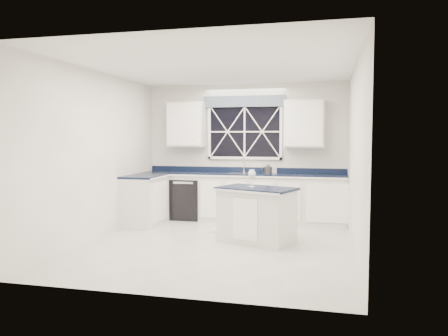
% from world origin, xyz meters
% --- Properties ---
extents(ground, '(4.50, 4.50, 0.00)m').
position_xyz_m(ground, '(0.00, 0.00, 0.00)').
color(ground, '#AEAEA9').
rests_on(ground, ground).
extents(back_wall, '(4.00, 0.10, 2.70)m').
position_xyz_m(back_wall, '(0.00, 2.25, 1.35)').
color(back_wall, white).
rests_on(back_wall, ground).
extents(base_cabinets, '(3.99, 1.60, 0.90)m').
position_xyz_m(base_cabinets, '(-0.33, 1.78, 0.45)').
color(base_cabinets, silver).
rests_on(base_cabinets, ground).
extents(countertop, '(3.98, 0.64, 0.04)m').
position_xyz_m(countertop, '(0.00, 1.95, 0.92)').
color(countertop, black).
rests_on(countertop, base_cabinets).
extents(dishwasher, '(0.60, 0.58, 0.82)m').
position_xyz_m(dishwasher, '(-1.10, 1.95, 0.41)').
color(dishwasher, black).
rests_on(dishwasher, ground).
extents(window, '(1.65, 0.09, 1.26)m').
position_xyz_m(window, '(0.00, 2.20, 1.83)').
color(window, black).
rests_on(window, ground).
extents(upper_cabinets, '(3.10, 0.34, 0.90)m').
position_xyz_m(upper_cabinets, '(0.00, 2.08, 1.90)').
color(upper_cabinets, silver).
rests_on(upper_cabinets, ground).
extents(faucet, '(0.05, 0.20, 0.30)m').
position_xyz_m(faucet, '(0.00, 2.14, 1.10)').
color(faucet, silver).
rests_on(faucet, countertop).
extents(island, '(1.33, 1.06, 0.86)m').
position_xyz_m(island, '(0.55, 0.30, 0.43)').
color(island, silver).
rests_on(island, ground).
extents(rug, '(1.37, 1.00, 0.02)m').
position_xyz_m(rug, '(0.38, 1.06, 0.01)').
color(rug, '#B2B2AD').
rests_on(rug, ground).
extents(kettle, '(0.24, 0.20, 0.18)m').
position_xyz_m(kettle, '(0.49, 2.03, 1.02)').
color(kettle, '#323235').
rests_on(kettle, countertop).
extents(wine_glass, '(0.12, 0.12, 0.28)m').
position_xyz_m(wine_glass, '(0.46, 0.36, 1.05)').
color(wine_glass, white).
rests_on(wine_glass, island).
extents(soap_bottle, '(0.12, 0.12, 0.21)m').
position_xyz_m(soap_bottle, '(0.60, 2.09, 1.04)').
color(soap_bottle, silver).
rests_on(soap_bottle, countertop).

